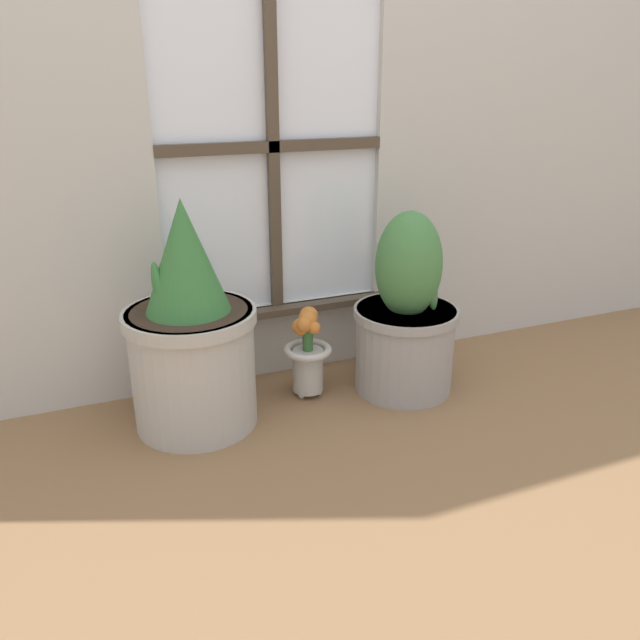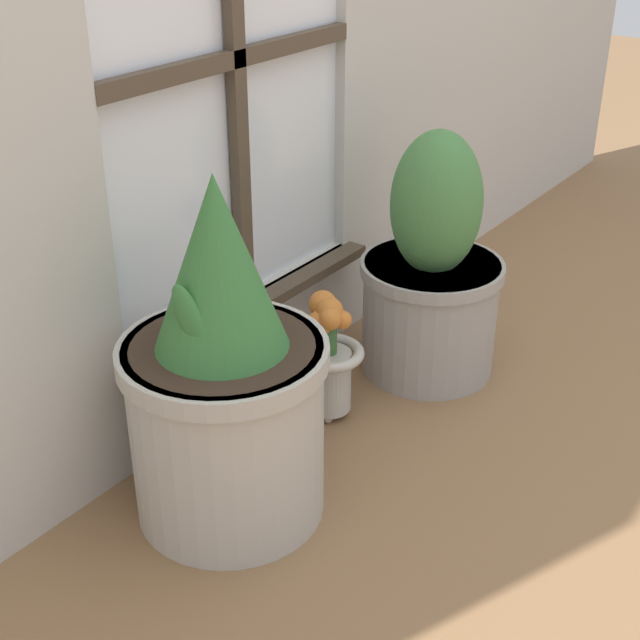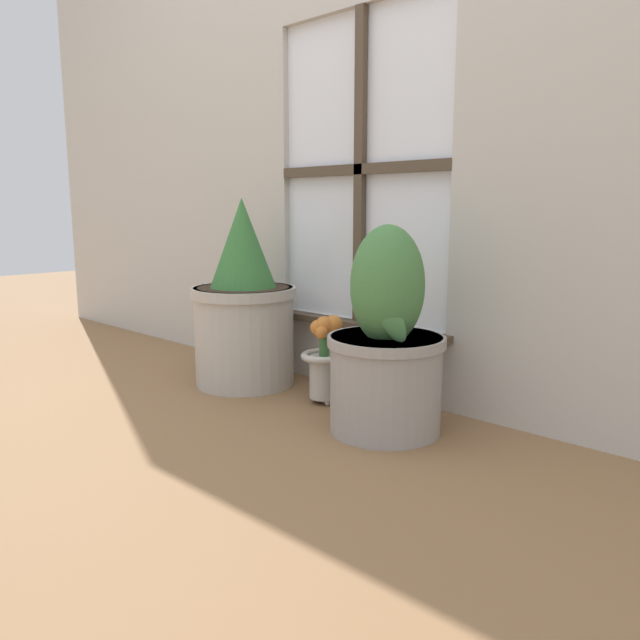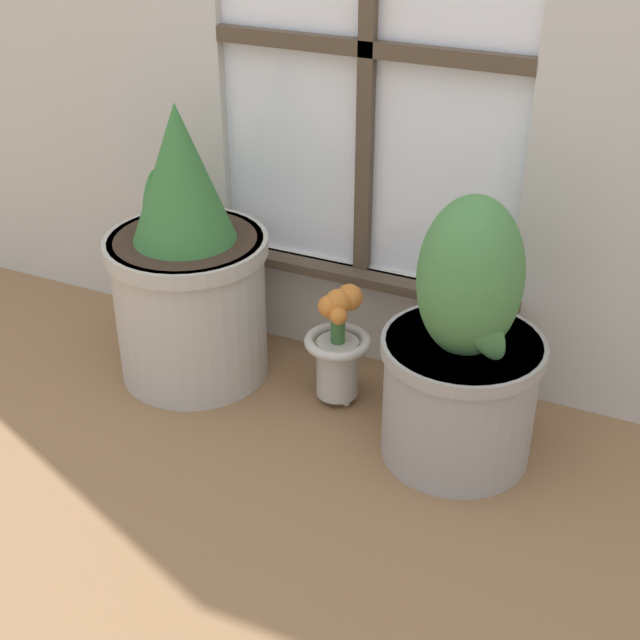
% 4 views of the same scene
% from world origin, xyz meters
% --- Properties ---
extents(ground_plane, '(10.00, 10.00, 0.00)m').
position_xyz_m(ground_plane, '(0.00, 0.00, 0.00)').
color(ground_plane, olive).
extents(potted_plant_left, '(0.39, 0.39, 0.69)m').
position_xyz_m(potted_plant_left, '(-0.35, 0.27, 0.29)').
color(potted_plant_left, '#B7B2A8').
rests_on(potted_plant_left, ground_plane).
extents(potted_plant_right, '(0.34, 0.34, 0.61)m').
position_xyz_m(potted_plant_right, '(0.35, 0.23, 0.25)').
color(potted_plant_right, '#9E9993').
rests_on(potted_plant_right, ground_plane).
extents(flower_vase, '(0.16, 0.16, 0.30)m').
position_xyz_m(flower_vase, '(0.03, 0.30, 0.15)').
color(flower_vase, '#BCB7AD').
rests_on(flower_vase, ground_plane).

